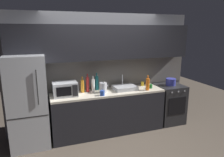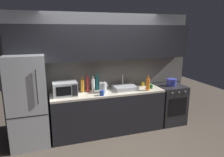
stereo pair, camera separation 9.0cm
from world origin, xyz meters
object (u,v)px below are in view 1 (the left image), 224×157
mug_green (151,86)px  mug_blue (102,93)px  wine_bottle_amber (82,86)px  wine_bottle_orange (148,84)px  wine_bottle_white (93,85)px  oven_range (169,104)px  cooking_pot (171,82)px  wine_bottle_red (88,84)px  microwave (65,89)px  kettle (103,87)px  wine_bottle_teal (97,83)px  mug_yellow (142,84)px  refrigerator (28,102)px

mug_green → mug_blue: (-1.16, -0.15, 0.01)m
wine_bottle_amber → mug_green: size_ratio=3.72×
wine_bottle_amber → wine_bottle_orange: bearing=-12.5°
wine_bottle_orange → mug_green: wine_bottle_orange is taller
wine_bottle_white → wine_bottle_orange: 1.15m
mug_blue → oven_range: bearing=7.0°
cooking_pot → wine_bottle_red: bearing=176.0°
mug_green → cooking_pot: bearing=6.8°
wine_bottle_orange → wine_bottle_amber: bearing=167.5°
mug_blue → cooking_pot: size_ratio=0.44×
wine_bottle_orange → mug_green: 0.19m
microwave → wine_bottle_red: 0.49m
kettle → mug_blue: size_ratio=2.29×
wine_bottle_red → wine_bottle_teal: 0.23m
wine_bottle_teal → mug_yellow: bearing=-1.4°
kettle → oven_range: bearing=0.5°
mug_green → wine_bottle_orange: bearing=-142.6°
mug_yellow → cooking_pot: 0.66m
wine_bottle_amber → wine_bottle_red: wine_bottle_red is taller
wine_bottle_orange → refrigerator: bearing=175.8°
oven_range → mug_blue: size_ratio=9.03×
wine_bottle_orange → wine_bottle_red: size_ratio=0.85×
wine_bottle_white → mug_blue: 0.34m
refrigerator → wine_bottle_white: 1.28m
wine_bottle_amber → mug_green: wine_bottle_amber is taller
mug_blue → wine_bottle_white: bearing=107.2°
oven_range → wine_bottle_orange: (-0.69, -0.17, 0.58)m
kettle → cooking_pot: size_ratio=1.01×
refrigerator → microwave: bearing=1.6°
oven_range → cooking_pot: 0.53m
wine_bottle_white → wine_bottle_teal: (0.11, 0.10, 0.02)m
microwave → wine_bottle_white: (0.58, 0.09, 0.00)m
microwave → mug_yellow: microwave is taller
cooking_pot → wine_bottle_amber: bearing=176.5°
mug_blue → wine_bottle_orange: bearing=2.2°
oven_range → mug_yellow: size_ratio=9.83×
wine_bottle_teal → cooking_pot: bearing=-6.9°
oven_range → mug_green: size_ratio=10.21×
mug_blue → wine_bottle_teal: bearing=88.7°
oven_range → mug_green: 0.75m
wine_bottle_orange → wine_bottle_teal: wine_bottle_teal is taller
microwave → kettle: 0.76m
refrigerator → oven_range: 3.10m
kettle → wine_bottle_teal: size_ratio=0.62×
wine_bottle_red → mug_green: wine_bottle_red is taller
mug_blue → cooking_pot: (1.72, 0.21, 0.03)m
wine_bottle_amber → wine_bottle_teal: wine_bottle_teal is taller
wine_bottle_orange → wine_bottle_amber: size_ratio=0.98×
wine_bottle_amber → cooking_pot: bearing=-3.5°
wine_bottle_teal → cooking_pot: (1.71, -0.21, -0.08)m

